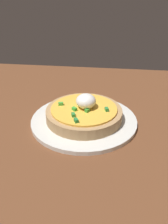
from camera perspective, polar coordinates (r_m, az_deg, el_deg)
The scene contains 3 objects.
dining_table at distance 69.18cm, azimuth 2.16°, elevation -0.68°, with size 126.69×76.40×2.18cm, color brown.
plate at distance 63.43cm, azimuth 0.00°, elevation -2.00°, with size 27.84×27.84×1.08cm, color silver.
pizza at distance 62.23cm, azimuth 0.03°, elevation -0.13°, with size 19.88×19.88×6.96cm.
Camera 1 is at (5.02, -59.55, 35.93)cm, focal length 38.26 mm.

